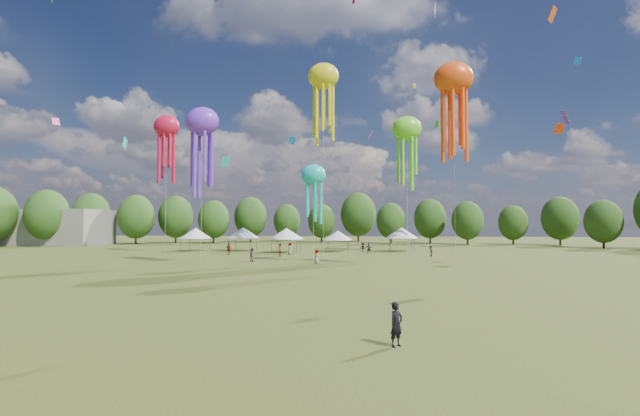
# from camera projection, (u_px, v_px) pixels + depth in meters

# --- Properties ---
(ground) EXTENTS (300.00, 300.00, 0.00)m
(ground) POSITION_uv_depth(u_px,v_px,m) (196.00, 328.00, 19.63)
(ground) COLOR #384416
(ground) RESTS_ON ground
(observer_main) EXTENTS (0.73, 0.72, 1.70)m
(observer_main) POSITION_uv_depth(u_px,v_px,m) (396.00, 324.00, 16.70)
(observer_main) COLOR black
(observer_main) RESTS_ON ground
(spectator_near) EXTENTS (1.06, 1.02, 1.72)m
(spectator_near) POSITION_uv_depth(u_px,v_px,m) (252.00, 255.00, 53.96)
(spectator_near) COLOR gray
(spectator_near) RESTS_ON ground
(spectators_far) EXTENTS (31.31, 22.31, 1.88)m
(spectators_far) POSITION_uv_depth(u_px,v_px,m) (329.00, 250.00, 65.72)
(spectators_far) COLOR gray
(spectators_far) RESTS_ON ground
(festival_tents) EXTENTS (41.78, 11.54, 4.17)m
(festival_tents) POSITION_uv_depth(u_px,v_px,m) (292.00, 233.00, 75.58)
(festival_tents) COLOR #47474C
(festival_tents) RESTS_ON ground
(show_kites) EXTENTS (51.93, 24.27, 30.49)m
(show_kites) POSITION_uv_depth(u_px,v_px,m) (348.00, 114.00, 64.10)
(show_kites) COLOR #7532DE
(show_kites) RESTS_ON ground
(small_kites) EXTENTS (78.27, 60.01, 42.03)m
(small_kites) POSITION_uv_depth(u_px,v_px,m) (305.00, 43.00, 59.92)
(small_kites) COLOR #7532DE
(small_kites) RESTS_ON ground
(treeline) EXTENTS (201.57, 95.24, 13.43)m
(treeline) POSITION_uv_depth(u_px,v_px,m) (307.00, 215.00, 82.38)
(treeline) COLOR #38281C
(treeline) RESTS_ON ground
(hangar) EXTENTS (40.00, 12.00, 8.00)m
(hangar) POSITION_uv_depth(u_px,v_px,m) (19.00, 227.00, 99.37)
(hangar) COLOR gray
(hangar) RESTS_ON ground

